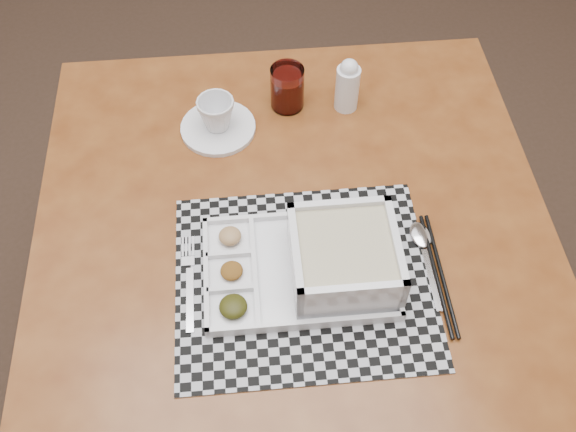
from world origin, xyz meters
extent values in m
cube|color=#53250F|center=(0.88, -0.25, 0.68)|extent=(1.02, 1.02, 0.04)
cylinder|color=#53250F|center=(0.51, 0.21, 0.33)|extent=(0.05, 0.05, 0.66)
cylinder|color=#53250F|center=(1.34, 0.12, 0.33)|extent=(0.05, 0.05, 0.66)
cube|color=#53250F|center=(0.92, 0.15, 0.62)|extent=(0.80, 0.11, 0.07)
cube|color=#53250F|center=(0.48, -0.20, 0.62)|extent=(0.11, 0.80, 0.07)
cube|color=#53250F|center=(1.27, -0.29, 0.62)|extent=(0.11, 0.80, 0.07)
cube|color=#A1A2A8|center=(0.87, -0.37, 0.70)|extent=(0.47, 0.42, 0.00)
cube|color=silver|center=(0.86, -0.35, 0.70)|extent=(0.34, 0.25, 0.01)
cube|color=silver|center=(0.87, -0.25, 0.71)|extent=(0.32, 0.04, 0.01)
cube|color=silver|center=(0.85, -0.46, 0.71)|extent=(0.32, 0.04, 0.01)
cube|color=silver|center=(0.71, -0.34, 0.71)|extent=(0.03, 0.22, 0.01)
cube|color=silver|center=(1.02, -0.37, 0.71)|extent=(0.03, 0.22, 0.01)
cube|color=silver|center=(0.79, -0.35, 0.71)|extent=(0.03, 0.20, 0.01)
cube|color=silver|center=(0.74, -0.38, 0.71)|extent=(0.08, 0.02, 0.01)
cube|color=silver|center=(0.75, -0.31, 0.71)|extent=(0.08, 0.02, 0.01)
ellipsoid|color=black|center=(0.74, -0.41, 0.72)|extent=(0.05, 0.05, 0.02)
ellipsoid|color=#432A0B|center=(0.75, -0.34, 0.72)|extent=(0.04, 0.04, 0.02)
ellipsoid|color=olive|center=(0.76, -0.27, 0.72)|extent=(0.04, 0.04, 0.02)
cube|color=silver|center=(0.93, -0.37, 0.71)|extent=(0.19, 0.19, 0.01)
cube|color=silver|center=(0.94, -0.29, 0.75)|extent=(0.17, 0.03, 0.08)
cube|color=silver|center=(0.93, -0.45, 0.75)|extent=(0.17, 0.03, 0.08)
cube|color=silver|center=(0.85, -0.36, 0.75)|extent=(0.03, 0.17, 0.08)
cube|color=silver|center=(1.01, -0.38, 0.75)|extent=(0.03, 0.17, 0.08)
cube|color=tan|center=(0.93, -0.37, 0.75)|extent=(0.17, 0.17, 0.07)
cube|color=white|center=(0.67, -0.37, 0.70)|extent=(0.02, 0.12, 0.00)
cube|color=white|center=(0.68, -0.30, 0.70)|extent=(0.02, 0.02, 0.00)
cube|color=white|center=(0.67, -0.27, 0.70)|extent=(0.01, 0.04, 0.00)
cube|color=white|center=(0.68, -0.27, 0.70)|extent=(0.01, 0.04, 0.00)
cube|color=white|center=(0.69, -0.27, 0.70)|extent=(0.01, 0.04, 0.00)
cube|color=white|center=(0.69, -0.27, 0.70)|extent=(0.01, 0.04, 0.00)
cube|color=white|center=(1.08, -0.42, 0.70)|extent=(0.02, 0.12, 0.00)
ellipsoid|color=white|center=(1.09, -0.33, 0.70)|extent=(0.04, 0.06, 0.01)
cylinder|color=black|center=(1.09, -0.41, 0.70)|extent=(0.03, 0.24, 0.01)
cylinder|color=black|center=(1.10, -0.41, 0.70)|extent=(0.03, 0.24, 0.01)
cylinder|color=silver|center=(0.77, 0.00, 0.70)|extent=(0.15, 0.15, 0.01)
imported|color=silver|center=(0.77, 0.00, 0.74)|extent=(0.09, 0.09, 0.07)
cylinder|color=white|center=(0.92, 0.04, 0.74)|extent=(0.07, 0.07, 0.09)
cylinder|color=#420805|center=(0.92, 0.04, 0.73)|extent=(0.06, 0.06, 0.07)
cylinder|color=silver|center=(1.04, 0.01, 0.74)|extent=(0.05, 0.05, 0.10)
sphere|color=silver|center=(1.04, 0.01, 0.80)|extent=(0.04, 0.04, 0.04)
camera|label=1|loc=(0.73, -0.90, 1.64)|focal=40.00mm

